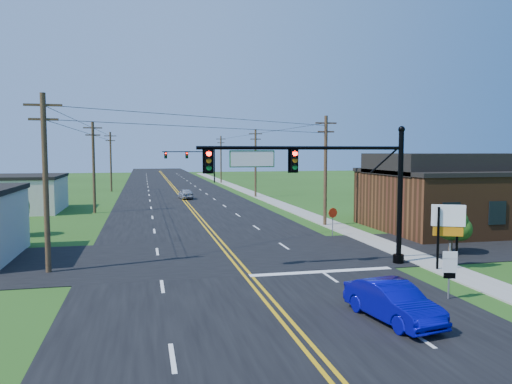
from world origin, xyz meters
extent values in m
plane|color=#234513|center=(0.00, 0.00, 0.00)|extent=(260.00, 260.00, 0.00)
cube|color=black|center=(0.00, 50.00, 0.02)|extent=(16.00, 220.00, 0.04)
cube|color=black|center=(0.00, 12.00, 0.02)|extent=(70.00, 10.00, 0.04)
cube|color=gray|center=(10.50, 40.00, 0.04)|extent=(2.00, 160.00, 0.08)
cylinder|color=black|center=(8.80, 8.00, 3.60)|extent=(0.28, 0.28, 7.20)
cylinder|color=black|center=(8.80, 8.00, 0.25)|extent=(0.60, 0.60, 0.50)
sphere|color=black|center=(8.80, 8.00, 7.30)|extent=(0.36, 0.36, 0.36)
cylinder|color=black|center=(3.30, 8.00, 6.30)|extent=(11.00, 0.18, 0.18)
cube|color=#056016|center=(0.60, 8.00, 5.75)|extent=(2.30, 0.06, 0.85)
cylinder|color=black|center=(8.80, 80.00, 3.60)|extent=(0.28, 0.28, 7.20)
cylinder|color=black|center=(8.80, 80.00, 0.25)|extent=(0.60, 0.60, 0.50)
sphere|color=black|center=(8.80, 80.00, 7.30)|extent=(0.36, 0.36, 0.36)
cylinder|color=black|center=(3.80, 80.00, 6.00)|extent=(10.00, 0.18, 0.18)
cube|color=#056016|center=(0.60, 80.00, 5.45)|extent=(2.30, 0.06, 0.85)
cube|color=#512F17|center=(20.00, 18.00, 2.20)|extent=(14.00, 11.00, 4.40)
cube|color=black|center=(20.00, 18.00, 4.55)|extent=(14.20, 11.20, 0.30)
cylinder|color=#3E281C|center=(-9.50, 10.00, 4.50)|extent=(0.28, 0.28, 9.00)
cube|color=#3E281C|center=(-9.50, 10.00, 8.40)|extent=(1.80, 0.12, 0.12)
cube|color=#3E281C|center=(-9.50, 10.00, 7.70)|extent=(1.40, 0.12, 0.12)
cylinder|color=#3E281C|center=(-9.50, 35.00, 4.50)|extent=(0.28, 0.28, 9.00)
cube|color=#3E281C|center=(-9.50, 35.00, 8.40)|extent=(1.80, 0.12, 0.12)
cube|color=#3E281C|center=(-9.50, 35.00, 7.70)|extent=(1.40, 0.12, 0.12)
cylinder|color=#3E281C|center=(-9.50, 62.00, 4.50)|extent=(0.28, 0.28, 9.00)
cube|color=#3E281C|center=(-9.50, 62.00, 8.40)|extent=(1.80, 0.12, 0.12)
cube|color=#3E281C|center=(-9.50, 62.00, 7.70)|extent=(1.40, 0.12, 0.12)
cylinder|color=#3E281C|center=(9.80, 22.00, 4.50)|extent=(0.28, 0.28, 9.00)
cube|color=#3E281C|center=(9.80, 22.00, 8.40)|extent=(1.80, 0.12, 0.12)
cube|color=#3E281C|center=(9.80, 22.00, 7.70)|extent=(1.40, 0.12, 0.12)
cylinder|color=#3E281C|center=(9.80, 48.00, 4.50)|extent=(0.28, 0.28, 9.00)
cube|color=#3E281C|center=(9.80, 48.00, 8.40)|extent=(1.80, 0.12, 0.12)
cube|color=#3E281C|center=(9.80, 48.00, 7.70)|extent=(1.40, 0.12, 0.12)
cylinder|color=#3E281C|center=(9.80, 78.00, 4.50)|extent=(0.28, 0.28, 9.00)
cube|color=#3E281C|center=(9.80, 78.00, 8.40)|extent=(1.80, 0.12, 0.12)
cube|color=#3E281C|center=(9.80, 78.00, 7.70)|extent=(1.40, 0.12, 0.12)
cylinder|color=#3E281C|center=(16.00, 26.00, 0.92)|extent=(0.24, 0.24, 1.85)
sphere|color=#18400F|center=(16.00, 26.00, 2.60)|extent=(3.00, 3.00, 3.00)
cylinder|color=#3E281C|center=(13.00, 9.50, 0.66)|extent=(0.24, 0.24, 1.32)
sphere|color=#18400F|center=(13.00, 9.50, 1.86)|extent=(2.00, 2.00, 2.00)
cylinder|color=#3E281C|center=(-14.00, 22.00, 0.77)|extent=(0.24, 0.24, 1.54)
sphere|color=#18400F|center=(-14.00, 22.00, 2.17)|extent=(2.40, 2.40, 2.40)
imported|color=#070694|center=(3.93, -0.46, 0.70)|extent=(2.19, 4.45, 1.40)
imported|color=#AFAFB4|center=(0.50, 47.39, 0.64)|extent=(1.83, 3.89, 1.29)
cylinder|color=slate|center=(7.50, 1.48, 1.18)|extent=(0.09, 0.09, 2.35)
cube|color=white|center=(7.50, 1.45, 1.87)|extent=(0.57, 0.22, 0.32)
cube|color=white|center=(7.50, 1.45, 1.44)|extent=(0.57, 0.22, 0.59)
cube|color=black|center=(7.50, 1.45, 1.02)|extent=(0.47, 0.18, 0.24)
cylinder|color=slate|center=(8.50, 17.00, 0.97)|extent=(0.08, 0.08, 1.94)
cylinder|color=#B5230A|center=(8.50, 16.97, 1.71)|extent=(0.73, 0.18, 0.74)
cylinder|color=black|center=(9.95, 6.10, 1.65)|extent=(0.17, 0.17, 3.30)
cylinder|color=black|center=(11.05, 6.10, 1.65)|extent=(0.17, 0.17, 3.30)
cube|color=white|center=(10.50, 6.10, 2.84)|extent=(1.60, 0.88, 1.10)
cube|color=#CC720C|center=(10.50, 6.10, 2.01)|extent=(1.42, 0.78, 0.46)
camera|label=1|loc=(-4.75, -16.47, 6.15)|focal=35.00mm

